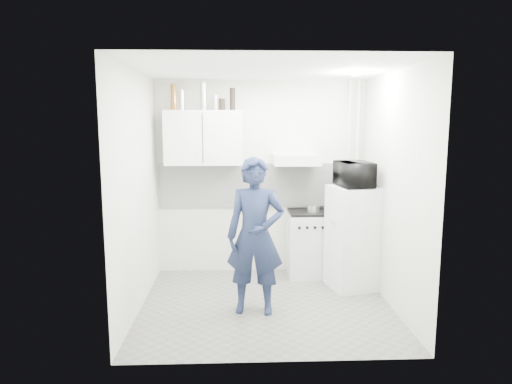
{
  "coord_description": "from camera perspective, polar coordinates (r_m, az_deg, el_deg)",
  "views": [
    {
      "loc": [
        -0.31,
        -4.91,
        2.05
      ],
      "look_at": [
        -0.1,
        0.3,
        1.25
      ],
      "focal_mm": 32.0,
      "sensor_mm": 36.0,
      "label": 1
    }
  ],
  "objects": [
    {
      "name": "pipe_b",
      "position": [
        6.3,
        11.39,
        1.72
      ],
      "size": [
        0.04,
        0.04,
        2.6
      ],
      "primitive_type": "cylinder",
      "color": "silver",
      "rests_on": "floor"
    },
    {
      "name": "person",
      "position": [
        4.89,
        -0.09,
        -5.52
      ],
      "size": [
        0.66,
        0.48,
        1.69
      ],
      "primitive_type": "imported",
      "rotation": [
        0.0,
        0.0,
        -0.13
      ],
      "color": "#1A233F",
      "rests_on": "floor"
    },
    {
      "name": "pipe_a",
      "position": [
        6.33,
        12.45,
        1.72
      ],
      "size": [
        0.05,
        0.05,
        2.6
      ],
      "primitive_type": "cylinder",
      "color": "silver",
      "rests_on": "floor"
    },
    {
      "name": "ceiling",
      "position": [
        4.95,
        1.34,
        15.11
      ],
      "size": [
        2.8,
        2.8,
        0.0
      ],
      "primitive_type": "plane",
      "color": "white",
      "rests_on": "wall_back"
    },
    {
      "name": "saucepan",
      "position": [
        6.04,
        7.16,
        -2.07
      ],
      "size": [
        0.16,
        0.16,
        0.09
      ],
      "primitive_type": "cylinder",
      "color": "silver",
      "rests_on": "stove_top"
    },
    {
      "name": "fridge",
      "position": [
        5.77,
        11.96,
        -5.62
      ],
      "size": [
        0.64,
        0.64,
        1.28
      ],
      "primitive_type": "cube",
      "rotation": [
        0.0,
        0.0,
        0.23
      ],
      "color": "white",
      "rests_on": "floor"
    },
    {
      "name": "wall_back",
      "position": [
        6.21,
        0.57,
        1.79
      ],
      "size": [
        2.8,
        0.0,
        2.8
      ],
      "primitive_type": "plane",
      "rotation": [
        1.57,
        0.0,
        0.0
      ],
      "color": "beige",
      "rests_on": "floor"
    },
    {
      "name": "bottle_d",
      "position": [
        6.01,
        -6.59,
        11.79
      ],
      "size": [
        0.08,
        0.08,
        0.35
      ],
      "primitive_type": "cylinder",
      "color": "silver",
      "rests_on": "upper_cabinet"
    },
    {
      "name": "bottle_b",
      "position": [
        6.03,
        -9.27,
        11.26
      ],
      "size": [
        0.07,
        0.07,
        0.26
      ],
      "primitive_type": "cylinder",
      "color": "silver",
      "rests_on": "upper_cabinet"
    },
    {
      "name": "wall_left",
      "position": [
        5.08,
        -14.66,
        -0.04
      ],
      "size": [
        0.0,
        2.6,
        2.6
      ],
      "primitive_type": "plane",
      "rotation": [
        1.57,
        0.0,
        1.57
      ],
      "color": "beige",
      "rests_on": "floor"
    },
    {
      "name": "range_hood",
      "position": [
        5.98,
        5.02,
        4.08
      ],
      "size": [
        0.6,
        0.5,
        0.14
      ],
      "primitive_type": "cube",
      "color": "silver",
      "rests_on": "wall_back"
    },
    {
      "name": "backsplash",
      "position": [
        6.21,
        0.58,
        0.86
      ],
      "size": [
        2.74,
        0.03,
        0.6
      ],
      "primitive_type": "cube",
      "color": "white",
      "rests_on": "wall_back"
    },
    {
      "name": "stove_top",
      "position": [
        6.1,
        6.52,
        -2.54
      ],
      "size": [
        0.51,
        0.51,
        0.03
      ],
      "primitive_type": "cube",
      "color": "black",
      "rests_on": "stove"
    },
    {
      "name": "upper_cabinet",
      "position": [
        6.0,
        -6.55,
        6.76
      ],
      "size": [
        1.0,
        0.35,
        0.7
      ],
      "primitive_type": "cube",
      "color": "white",
      "rests_on": "wall_back"
    },
    {
      "name": "bottle_e",
      "position": [
        5.99,
        -2.96,
        11.51
      ],
      "size": [
        0.07,
        0.07,
        0.29
      ],
      "primitive_type": "cylinder",
      "color": "black",
      "rests_on": "upper_cabinet"
    },
    {
      "name": "floor",
      "position": [
        5.33,
        1.24,
        -13.91
      ],
      "size": [
        2.8,
        2.8,
        0.0
      ],
      "primitive_type": "plane",
      "color": "#636358",
      "rests_on": "ground"
    },
    {
      "name": "ceiling_spot_fixture",
      "position": [
        5.3,
        12.4,
        14.16
      ],
      "size": [
        0.1,
        0.1,
        0.02
      ],
      "primitive_type": "cylinder",
      "color": "white",
      "rests_on": "ceiling"
    },
    {
      "name": "canister_b",
      "position": [
        5.99,
        -4.28,
        10.85
      ],
      "size": [
        0.08,
        0.08,
        0.15
      ],
      "primitive_type": "cylinder",
      "color": "black",
      "rests_on": "upper_cabinet"
    },
    {
      "name": "canister_a",
      "position": [
        6.0,
        -5.12,
        11.02
      ],
      "size": [
        0.07,
        0.07,
        0.19
      ],
      "primitive_type": "cylinder",
      "color": "silver",
      "rests_on": "upper_cabinet"
    },
    {
      "name": "stove",
      "position": [
        6.2,
        6.45,
        -6.54
      ],
      "size": [
        0.53,
        0.53,
        0.85
      ],
      "primitive_type": "cube",
      "color": "silver",
      "rests_on": "floor"
    },
    {
      "name": "wall_right",
      "position": [
        5.25,
        16.72,
        0.14
      ],
      "size": [
        0.0,
        2.6,
        2.6
      ],
      "primitive_type": "plane",
      "rotation": [
        1.57,
        0.0,
        -1.57
      ],
      "color": "beige",
      "rests_on": "floor"
    },
    {
      "name": "bottle_a",
      "position": [
        6.05,
        -10.26,
        11.56
      ],
      "size": [
        0.08,
        0.08,
        0.33
      ],
      "primitive_type": "cylinder",
      "color": "brown",
      "rests_on": "upper_cabinet"
    },
    {
      "name": "microwave",
      "position": [
        5.63,
        12.21,
        2.18
      ],
      "size": [
        0.58,
        0.43,
        0.3
      ],
      "primitive_type": "imported",
      "rotation": [
        0.0,
        0.0,
        1.68
      ],
      "color": "black",
      "rests_on": "fridge"
    }
  ]
}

